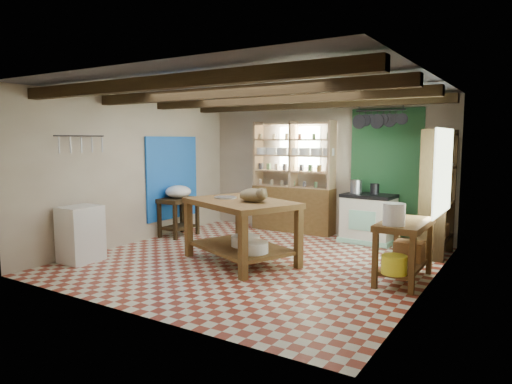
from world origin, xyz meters
The scene contains 30 objects.
floor centered at (0.00, 0.00, -0.01)m, with size 5.00×5.00×0.02m, color maroon.
ceiling centered at (0.00, 0.00, 2.60)m, with size 5.00×5.00×0.02m, color #454549.
wall_back centered at (0.00, 2.50, 1.30)m, with size 5.00×0.04×2.60m, color #BEB099.
wall_front centered at (0.00, -2.50, 1.30)m, with size 5.00×0.04×2.60m, color #BEB099.
wall_left centered at (-2.50, 0.00, 1.30)m, with size 0.04×5.00×2.60m, color #BEB099.
wall_right centered at (2.50, 0.00, 1.30)m, with size 0.04×5.00×2.60m, color #BEB099.
ceiling_beams centered at (0.00, 0.00, 2.48)m, with size 5.00×3.80×0.15m, color #312211.
blue_wall_patch centered at (-2.47, 0.90, 1.10)m, with size 0.04×1.40×1.60m, color blue.
green_wall_patch centered at (1.25, 2.47, 1.25)m, with size 1.30×0.04×2.30m, color #1E4D28.
window_back centered at (-0.50, 2.48, 1.70)m, with size 0.90×0.02×0.80m, color #B5C7B0.
window_right centered at (2.48, 1.00, 1.40)m, with size 0.02×1.30×1.20m, color #B5C7B0.
utensil_rail centered at (-2.44, -1.20, 1.78)m, with size 0.06×0.90×0.28m, color black.
pot_rack centered at (1.25, 2.05, 2.18)m, with size 0.86×0.12×0.36m, color black.
shelving_unit centered at (-0.55, 2.31, 1.10)m, with size 1.70×0.34×2.20m, color tan.
tall_rack centered at (2.28, 1.80, 1.00)m, with size 0.40×0.86×2.00m, color #312211.
work_table centered at (-0.14, -0.16, 0.47)m, with size 1.66×1.11×0.94m, color brown.
stove centered at (1.06, 2.15, 0.44)m, with size 0.89×0.60×0.87m, color beige.
prep_table centered at (-2.20, 0.76, 0.37)m, with size 0.50×0.73×0.73m, color #312211.
white_cabinet centered at (-2.22, -1.43, 0.42)m, with size 0.47×0.57×0.85m, color white.
right_counter centered at (2.18, 0.19, 0.40)m, with size 0.55×1.11×0.79m, color brown.
cat centered at (0.11, -0.21, 1.04)m, with size 0.44×0.33×0.20m, color olive.
steel_tray centered at (-0.49, -0.08, 0.95)m, with size 0.35×0.35×0.02m, color #A7A6AE.
basin_large centered at (-0.08, -0.14, 0.33)m, with size 0.44×0.44×0.15m, color white.
basin_small centered at (0.24, -0.43, 0.33)m, with size 0.44×0.44×0.15m, color white.
kettle_left centered at (0.81, 2.17, 1.00)m, with size 0.21×0.21×0.24m, color #A7A6AE.
kettle_right centered at (1.16, 2.14, 0.97)m, with size 0.16×0.16×0.20m, color black.
enamel_bowl centered at (-2.20, 0.76, 0.86)m, with size 0.49×0.49×0.24m, color white.
white_bucket centered at (2.13, -0.16, 0.93)m, with size 0.27×0.27×0.27m, color white.
wicker_basket centered at (2.18, 0.49, 0.34)m, with size 0.37×0.30×0.26m, color #A06F40.
yellow_tub centered at (2.18, -0.26, 0.32)m, with size 0.31×0.31×0.23m, color #FEF72A.
Camera 1 is at (3.63, -5.77, 1.85)m, focal length 32.00 mm.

